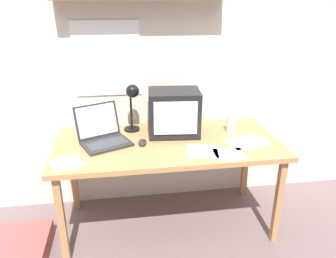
% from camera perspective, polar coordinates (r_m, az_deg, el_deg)
% --- Properties ---
extents(ground_plane, '(12.00, 12.00, 0.00)m').
position_cam_1_polar(ground_plane, '(2.76, -0.00, -15.93)').
color(ground_plane, '#695658').
extents(back_wall, '(5.60, 0.24, 2.60)m').
position_cam_1_polar(back_wall, '(2.64, -1.60, 13.70)').
color(back_wall, beige).
rests_on(back_wall, ground_plane).
extents(corner_desk, '(1.62, 0.77, 0.72)m').
position_cam_1_polar(corner_desk, '(2.41, -0.00, -3.48)').
color(corner_desk, '#AD7848').
rests_on(corner_desk, ground_plane).
extents(crt_monitor, '(0.40, 0.32, 0.34)m').
position_cam_1_polar(crt_monitor, '(2.47, 1.05, 2.88)').
color(crt_monitor, black).
rests_on(crt_monitor, corner_desk).
extents(laptop, '(0.42, 0.42, 0.26)m').
position_cam_1_polar(laptop, '(2.41, -11.38, -0.75)').
color(laptop, '#232326').
rests_on(laptop, corner_desk).
extents(desk_lamp, '(0.13, 0.17, 0.38)m').
position_cam_1_polar(desk_lamp, '(2.48, -6.24, 5.15)').
color(desk_lamp, black).
rests_on(desk_lamp, corner_desk).
extents(juice_glass, '(0.07, 0.07, 0.14)m').
position_cam_1_polar(juice_glass, '(2.58, 10.95, 0.79)').
color(juice_glass, white).
rests_on(juice_glass, corner_desk).
extents(computer_mouse, '(0.07, 0.11, 0.03)m').
position_cam_1_polar(computer_mouse, '(2.34, -4.48, -2.33)').
color(computer_mouse, '#232326').
rests_on(computer_mouse, corner_desk).
extents(open_notebook, '(0.33, 0.26, 0.00)m').
position_cam_1_polar(open_notebook, '(2.44, 13.62, -2.22)').
color(open_notebook, white).
rests_on(open_notebook, corner_desk).
extents(printed_handout, '(0.24, 0.25, 0.00)m').
position_cam_1_polar(printed_handout, '(2.25, 6.08, -3.83)').
color(printed_handout, white).
rests_on(printed_handout, corner_desk).
extents(loose_paper_near_monitor, '(0.21, 0.19, 0.00)m').
position_cam_1_polar(loose_paper_near_monitor, '(2.24, 10.68, -4.31)').
color(loose_paper_near_monitor, white).
rests_on(loose_paper_near_monitor, corner_desk).
extents(loose_paper_near_laptop, '(0.24, 0.24, 0.00)m').
position_cam_1_polar(loose_paper_near_laptop, '(2.18, -17.25, -5.67)').
color(loose_paper_near_laptop, white).
rests_on(loose_paper_near_laptop, corner_desk).
extents(floor_cushion, '(0.46, 0.46, 0.13)m').
position_cam_1_polar(floor_cushion, '(2.66, -25.28, -18.51)').
color(floor_cushion, '#9D4B48').
rests_on(floor_cushion, ground_plane).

